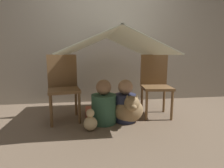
% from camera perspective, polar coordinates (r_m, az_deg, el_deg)
% --- Properties ---
extents(ground_plane, '(8.80, 8.80, 0.00)m').
position_cam_1_polar(ground_plane, '(2.36, 0.83, -12.94)').
color(ground_plane, '#7A6651').
extents(wall_back, '(7.00, 0.05, 2.50)m').
position_cam_1_polar(wall_back, '(3.40, -2.50, 15.34)').
color(wall_back, gray).
rests_on(wall_back, ground_plane).
extents(chair_left, '(0.48, 0.48, 0.91)m').
position_cam_1_polar(chair_left, '(2.51, -15.60, -0.14)').
color(chair_left, brown).
rests_on(chair_left, ground_plane).
extents(chair_right, '(0.46, 0.46, 0.91)m').
position_cam_1_polar(chair_right, '(2.69, 13.96, 0.54)').
color(chair_right, brown).
rests_on(chair_right, ground_plane).
extents(sheet_canopy, '(1.32, 1.37, 0.30)m').
position_cam_1_polar(sheet_canopy, '(2.41, 0.00, 13.11)').
color(sheet_canopy, silver).
extents(person_front, '(0.33, 0.33, 0.59)m').
position_cam_1_polar(person_front, '(2.33, -2.70, -7.00)').
color(person_front, '#38664C').
rests_on(person_front, ground_plane).
extents(person_second, '(0.30, 0.30, 0.58)m').
position_cam_1_polar(person_second, '(2.40, 4.34, -6.41)').
color(person_second, '#2D3351').
rests_on(person_second, ground_plane).
extents(dog, '(0.39, 0.41, 0.42)m').
position_cam_1_polar(dog, '(2.34, 5.69, -8.16)').
color(dog, '#9E7F56').
rests_on(dog, ground_plane).
extents(floor_cushion, '(0.36, 0.29, 0.10)m').
position_cam_1_polar(floor_cushion, '(2.70, -4.79, -8.89)').
color(floor_cushion, '#CC664C').
rests_on(floor_cushion, ground_plane).
extents(plush_toy, '(0.17, 0.17, 0.26)m').
position_cam_1_polar(plush_toy, '(2.16, -7.06, -12.11)').
color(plush_toy, beige).
rests_on(plush_toy, ground_plane).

